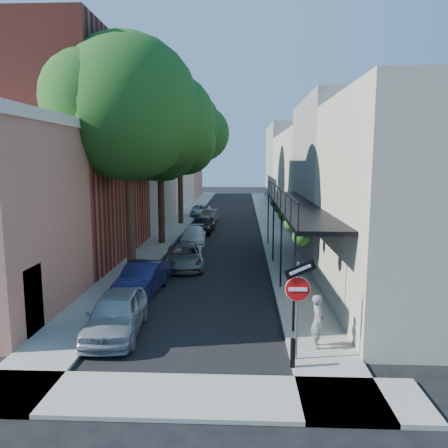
# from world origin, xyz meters

# --- Properties ---
(ground) EXTENTS (160.00, 160.00, 0.00)m
(ground) POSITION_xyz_m (0.00, 0.00, 0.00)
(ground) COLOR black
(ground) RESTS_ON ground
(road_surface) EXTENTS (6.00, 64.00, 0.01)m
(road_surface) POSITION_xyz_m (0.00, 30.00, 0.01)
(road_surface) COLOR black
(road_surface) RESTS_ON ground
(sidewalk_left) EXTENTS (2.00, 64.00, 0.12)m
(sidewalk_left) POSITION_xyz_m (-4.00, 30.00, 0.06)
(sidewalk_left) COLOR gray
(sidewalk_left) RESTS_ON ground
(sidewalk_right) EXTENTS (2.00, 64.00, 0.12)m
(sidewalk_right) POSITION_xyz_m (4.00, 30.00, 0.06)
(sidewalk_right) COLOR gray
(sidewalk_right) RESTS_ON ground
(sidewalk_cross) EXTENTS (12.00, 2.00, 0.12)m
(sidewalk_cross) POSITION_xyz_m (0.00, -1.00, 0.06)
(sidewalk_cross) COLOR gray
(sidewalk_cross) RESTS_ON ground
(buildings_left) EXTENTS (10.10, 59.10, 12.00)m
(buildings_left) POSITION_xyz_m (-9.30, 28.76, 4.94)
(buildings_left) COLOR #B3775B
(buildings_left) RESTS_ON ground
(buildings_right) EXTENTS (9.80, 55.00, 10.00)m
(buildings_right) POSITION_xyz_m (8.99, 29.49, 4.42)
(buildings_right) COLOR #B7B197
(buildings_right) RESTS_ON ground
(sign_post) EXTENTS (0.89, 0.17, 2.99)m
(sign_post) POSITION_xyz_m (3.16, 0.97, 2.04)
(sign_post) COLOR #595B60
(sign_post) RESTS_ON ground
(bollard) EXTENTS (0.14, 0.14, 0.80)m
(bollard) POSITION_xyz_m (3.00, 0.50, 0.52)
(bollard) COLOR black
(bollard) RESTS_ON sidewalk_right
(oak_near) EXTENTS (7.48, 6.80, 11.42)m
(oak_near) POSITION_xyz_m (-3.37, 10.26, 7.88)
(oak_near) COLOR #341E14
(oak_near) RESTS_ON ground
(oak_mid) EXTENTS (6.60, 6.00, 10.20)m
(oak_mid) POSITION_xyz_m (-3.42, 18.23, 7.06)
(oak_mid) COLOR #341E14
(oak_mid) RESTS_ON ground
(oak_far) EXTENTS (7.70, 7.00, 11.90)m
(oak_far) POSITION_xyz_m (-3.35, 27.27, 8.26)
(oak_far) COLOR #341E14
(oak_far) RESTS_ON ground
(parked_car_a) EXTENTS (1.91, 4.19, 1.39)m
(parked_car_a) POSITION_xyz_m (-2.45, 2.77, 0.70)
(parked_car_a) COLOR #8F979F
(parked_car_a) RESTS_ON ground
(parked_car_b) EXTENTS (1.79, 4.12, 1.32)m
(parked_car_b) POSITION_xyz_m (-2.60, 7.11, 0.66)
(parked_car_b) COLOR #12163A
(parked_car_b) RESTS_ON ground
(parked_car_c) EXTENTS (2.42, 4.43, 1.18)m
(parked_car_c) POSITION_xyz_m (-1.40, 11.66, 0.59)
(parked_car_c) COLOR slate
(parked_car_c) RESTS_ON ground
(parked_car_d) EXTENTS (1.83, 3.99, 1.13)m
(parked_car_d) POSITION_xyz_m (-1.69, 18.29, 0.56)
(parked_car_d) COLOR white
(parked_car_d) RESTS_ON ground
(parked_car_e) EXTENTS (1.93, 4.08, 1.35)m
(parked_car_e) POSITION_xyz_m (-1.46, 22.52, 0.67)
(parked_car_e) COLOR black
(parked_car_e) RESTS_ON ground
(parked_car_f) EXTENTS (1.67, 3.67, 1.17)m
(parked_car_f) POSITION_xyz_m (-1.40, 28.40, 0.58)
(parked_car_f) COLOR #6B645A
(parked_car_f) RESTS_ON ground
(parked_car_g) EXTENTS (2.10, 4.27, 1.17)m
(parked_car_g) POSITION_xyz_m (-2.60, 32.57, 0.58)
(parked_car_g) COLOR #999FAD
(parked_car_g) RESTS_ON ground
(pedestrian) EXTENTS (0.40, 0.60, 1.61)m
(pedestrian) POSITION_xyz_m (3.87, 1.80, 0.92)
(pedestrian) COLOR slate
(pedestrian) RESTS_ON sidewalk_right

